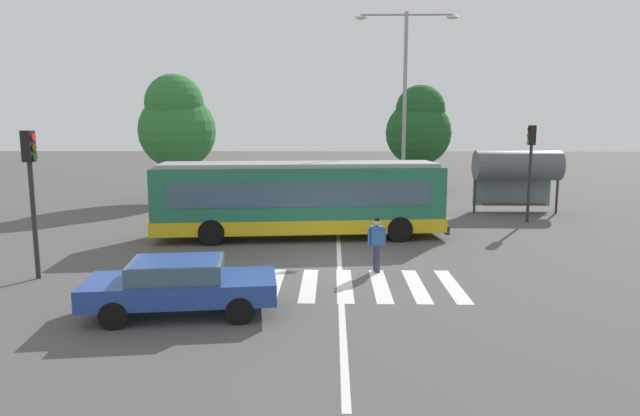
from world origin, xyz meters
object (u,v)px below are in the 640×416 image
parked_car_champagne (407,187)px  background_tree_right (419,126)px  pedestrian_crossing_street (377,241)px  parked_car_white (318,187)px  traffic_light_near_corner (31,180)px  foreground_sedan (180,283)px  traffic_light_far_corner (531,158)px  city_transit_bus (300,199)px  twin_arm_street_lamp (405,92)px  bus_stop_shelter (517,167)px  background_tree_left (176,123)px  parked_car_silver (362,187)px

parked_car_champagne → background_tree_right: size_ratio=0.62×
pedestrian_crossing_street → parked_car_white: (-2.30, 16.90, -0.20)m
parked_car_champagne → background_tree_right: bearing=76.0°
traffic_light_near_corner → foreground_sedan: bearing=-30.5°
pedestrian_crossing_street → traffic_light_far_corner: (7.81, 9.05, 2.08)m
city_transit_bus → foreground_sedan: 9.56m
city_transit_bus → twin_arm_street_lamp: (5.08, 7.40, 4.69)m
city_transit_bus → bus_stop_shelter: (10.85, 6.61, 0.83)m
background_tree_left → background_tree_right: 17.05m
foreground_sedan → parked_car_silver: 21.55m
parked_car_champagne → twin_arm_street_lamp: twin_arm_street_lamp is taller
background_tree_left → parked_car_white: bearing=5.4°
foreground_sedan → background_tree_left: (-5.66, 20.11, 3.91)m
parked_car_silver → bus_stop_shelter: bearing=-33.0°
traffic_light_far_corner → twin_arm_street_lamp: size_ratio=0.44×
city_transit_bus → twin_arm_street_lamp: 10.13m
traffic_light_far_corner → twin_arm_street_lamp: 7.26m
foreground_sedan → bus_stop_shelter: bearing=50.3°
parked_car_champagne → background_tree_right: 7.50m
foreground_sedan → traffic_light_near_corner: (-5.13, 3.02, 2.19)m
parked_car_white → traffic_light_far_corner: (10.10, -7.85, 2.29)m
foreground_sedan → traffic_light_near_corner: traffic_light_near_corner is taller
background_tree_left → twin_arm_street_lamp: bearing=-14.9°
parked_car_champagne → traffic_light_near_corner: (-13.38, -17.91, 2.19)m
parked_car_white → parked_car_silver: same height
twin_arm_street_lamp → parked_car_white: bearing=137.6°
city_transit_bus → pedestrian_crossing_street: city_transit_bus is taller
parked_car_silver → background_tree_right: 8.59m
twin_arm_street_lamp → background_tree_right: size_ratio=1.39×
background_tree_right → background_tree_left: bearing=-155.2°
parked_car_silver → pedestrian_crossing_street: bearing=-91.5°
city_transit_bus → parked_car_silver: 12.05m
pedestrian_crossing_street → bus_stop_shelter: bearing=55.5°
pedestrian_crossing_street → background_tree_right: background_tree_right is taller
parked_car_champagne → traffic_light_far_corner: bearing=-59.8°
pedestrian_crossing_street → bus_stop_shelter: bus_stop_shelter is taller
parked_car_champagne → bus_stop_shelter: bearing=-46.0°
background_tree_right → city_transit_bus: bearing=-112.6°
bus_stop_shelter → background_tree_left: size_ratio=0.58×
bus_stop_shelter → pedestrian_crossing_street: bearing=-124.5°
traffic_light_near_corner → parked_car_champagne: bearing=53.3°
foreground_sedan → parked_car_silver: size_ratio=1.05×
bus_stop_shelter → twin_arm_street_lamp: size_ratio=0.42×
twin_arm_street_lamp → foreground_sedan: bearing=-114.0°
pedestrian_crossing_street → traffic_light_far_corner: bearing=49.2°
parked_car_white → bus_stop_shelter: 11.72m
city_transit_bus → background_tree_right: (7.50, 18.02, 2.89)m
background_tree_right → traffic_light_near_corner: bearing=-121.7°
background_tree_left → city_transit_bus: bearing=-53.7°
parked_car_white → twin_arm_street_lamp: 8.39m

